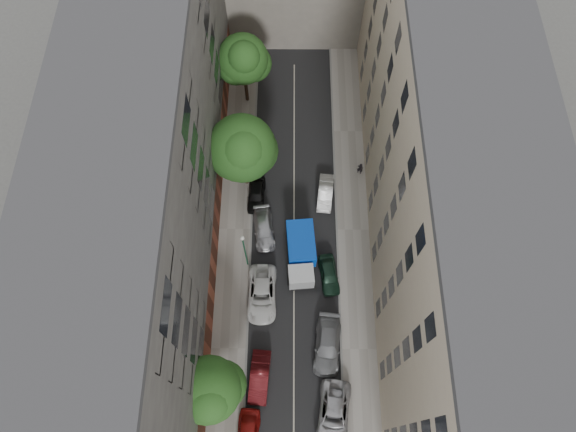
{
  "coord_description": "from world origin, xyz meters",
  "views": [
    {
      "loc": [
        -0.45,
        -19.08,
        44.11
      ],
      "look_at": [
        -0.56,
        -1.36,
        6.0
      ],
      "focal_mm": 32.0,
      "sensor_mm": 36.0,
      "label": 1
    }
  ],
  "objects_px": {
    "car_left_1": "(260,377)",
    "car_right_2": "(329,275)",
    "car_left_3": "(264,229)",
    "car_left_4": "(256,194)",
    "lamp_post": "(244,248)",
    "car_right_1": "(327,345)",
    "car_right_3": "(325,193)",
    "car_left_5": "(258,144)",
    "pedestrian": "(360,168)",
    "tree_far": "(244,61)",
    "car_left_2": "(262,294)",
    "tree_mid": "(243,150)",
    "car_right_0": "(334,414)",
    "tree_near": "(210,391)",
    "tarp_truck": "(301,254)"
  },
  "relations": [
    {
      "from": "car_left_1",
      "to": "car_left_2",
      "type": "bearing_deg",
      "value": 94.38
    },
    {
      "from": "car_right_1",
      "to": "car_right_3",
      "type": "height_order",
      "value": "car_right_1"
    },
    {
      "from": "tarp_truck",
      "to": "car_left_1",
      "type": "bearing_deg",
      "value": -112.61
    },
    {
      "from": "car_right_1",
      "to": "car_right_2",
      "type": "height_order",
      "value": "car_right_1"
    },
    {
      "from": "car_left_1",
      "to": "car_right_2",
      "type": "distance_m",
      "value": 10.6
    },
    {
      "from": "car_left_4",
      "to": "lamp_post",
      "type": "relative_size",
      "value": 0.64
    },
    {
      "from": "car_right_3",
      "to": "tree_far",
      "type": "distance_m",
      "value": 14.76
    },
    {
      "from": "car_left_4",
      "to": "car_right_3",
      "type": "distance_m",
      "value": 6.58
    },
    {
      "from": "car_right_0",
      "to": "tree_mid",
      "type": "relative_size",
      "value": 0.58
    },
    {
      "from": "car_left_2",
      "to": "pedestrian",
      "type": "relative_size",
      "value": 3.33
    },
    {
      "from": "tree_near",
      "to": "car_left_2",
      "type": "bearing_deg",
      "value": 68.06
    },
    {
      "from": "car_right_1",
      "to": "tree_far",
      "type": "height_order",
      "value": "tree_far"
    },
    {
      "from": "car_right_3",
      "to": "tree_far",
      "type": "relative_size",
      "value": 0.44
    },
    {
      "from": "car_left_4",
      "to": "car_right_1",
      "type": "height_order",
      "value": "car_right_1"
    },
    {
      "from": "car_right_3",
      "to": "pedestrian",
      "type": "distance_m",
      "value": 4.26
    },
    {
      "from": "car_right_2",
      "to": "lamp_post",
      "type": "relative_size",
      "value": 0.61
    },
    {
      "from": "car_right_1",
      "to": "tree_mid",
      "type": "distance_m",
      "value": 18.11
    },
    {
      "from": "car_left_1",
      "to": "car_right_1",
      "type": "xyz_separation_m",
      "value": [
        5.6,
        2.6,
        0.04
      ]
    },
    {
      "from": "tree_near",
      "to": "tree_mid",
      "type": "relative_size",
      "value": 0.77
    },
    {
      "from": "tarp_truck",
      "to": "car_left_5",
      "type": "distance_m",
      "value": 12.68
    },
    {
      "from": "car_left_4",
      "to": "tree_far",
      "type": "xyz_separation_m",
      "value": [
        -1.26,
        11.45,
        5.42
      ]
    },
    {
      "from": "car_left_5",
      "to": "car_left_4",
      "type": "bearing_deg",
      "value": -96.67
    },
    {
      "from": "tree_near",
      "to": "lamp_post",
      "type": "relative_size",
      "value": 1.12
    },
    {
      "from": "car_right_1",
      "to": "tree_mid",
      "type": "xyz_separation_m",
      "value": [
        -7.3,
        15.69,
        5.33
      ]
    },
    {
      "from": "car_left_2",
      "to": "car_left_3",
      "type": "bearing_deg",
      "value": 90.16
    },
    {
      "from": "car_left_5",
      "to": "pedestrian",
      "type": "distance_m",
      "value": 10.41
    },
    {
      "from": "tree_near",
      "to": "tree_far",
      "type": "relative_size",
      "value": 0.8
    },
    {
      "from": "car_left_5",
      "to": "tree_mid",
      "type": "bearing_deg",
      "value": -109.09
    },
    {
      "from": "car_right_0",
      "to": "tree_mid",
      "type": "xyz_separation_m",
      "value": [
        -7.66,
        21.1,
        5.34
      ]
    },
    {
      "from": "car_right_0",
      "to": "tree_near",
      "type": "height_order",
      "value": "tree_near"
    },
    {
      "from": "car_right_0",
      "to": "car_left_2",
      "type": "bearing_deg",
      "value": 128.36
    },
    {
      "from": "car_left_2",
      "to": "car_left_4",
      "type": "bearing_deg",
      "value": 94.8
    },
    {
      "from": "lamp_post",
      "to": "pedestrian",
      "type": "bearing_deg",
      "value": 42.1
    },
    {
      "from": "car_left_1",
      "to": "car_right_3",
      "type": "xyz_separation_m",
      "value": [
        5.78,
        17.0,
        -0.07
      ]
    },
    {
      "from": "car_left_5",
      "to": "tree_near",
      "type": "distance_m",
      "value": 24.37
    },
    {
      "from": "car_left_4",
      "to": "car_right_1",
      "type": "xyz_separation_m",
      "value": [
        6.4,
        -14.2,
        0.07
      ]
    },
    {
      "from": "car_left_3",
      "to": "car_right_0",
      "type": "xyz_separation_m",
      "value": [
        5.96,
        -16.01,
        0.1
      ]
    },
    {
      "from": "car_left_2",
      "to": "car_left_5",
      "type": "distance_m",
      "value": 15.47
    },
    {
      "from": "car_right_0",
      "to": "tree_mid",
      "type": "distance_m",
      "value": 23.07
    },
    {
      "from": "car_left_3",
      "to": "car_left_4",
      "type": "relative_size",
      "value": 1.11
    },
    {
      "from": "car_left_1",
      "to": "car_right_2",
      "type": "height_order",
      "value": "car_left_1"
    },
    {
      "from": "lamp_post",
      "to": "car_right_1",
      "type": "bearing_deg",
      "value": -46.38
    },
    {
      "from": "car_left_3",
      "to": "car_left_5",
      "type": "xyz_separation_m",
      "value": [
        -0.8,
        9.2,
        0.11
      ]
    },
    {
      "from": "car_left_2",
      "to": "tree_mid",
      "type": "bearing_deg",
      "value": 98.71
    },
    {
      "from": "car_left_4",
      "to": "tarp_truck",
      "type": "bearing_deg",
      "value": -54.15
    },
    {
      "from": "car_right_3",
      "to": "car_right_1",
      "type": "bearing_deg",
      "value": -84.89
    },
    {
      "from": "car_left_4",
      "to": "car_right_0",
      "type": "xyz_separation_m",
      "value": [
        6.76,
        -19.61,
        0.06
      ]
    },
    {
      "from": "car_right_1",
      "to": "pedestrian",
      "type": "distance_m",
      "value": 17.3
    },
    {
      "from": "car_left_2",
      "to": "tree_mid",
      "type": "height_order",
      "value": "tree_mid"
    },
    {
      "from": "tree_mid",
      "to": "tarp_truck",
      "type": "bearing_deg",
      "value": -56.9
    }
  ]
}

